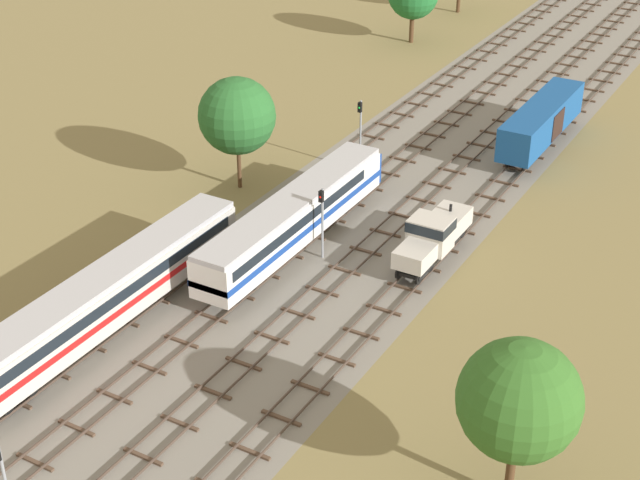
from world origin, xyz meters
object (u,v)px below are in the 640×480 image
Objects in this scene: shunter_loco_centre_mid at (433,235)px; signal_post_near at (322,214)px; freight_boxcar_centre_midfar at (542,120)px; signal_post_mid at (3,474)px; passenger_coach_far_left_nearest at (110,291)px; diesel_railcar_left_near at (294,216)px; signal_post_nearest at (360,127)px.

shunter_loco_centre_mid is 1.63× the size of signal_post_near.
freight_boxcar_centre_midfar is 2.83× the size of signal_post_mid.
signal_post_near is at bearing 64.14° from passenger_coach_far_left_nearest.
signal_post_near reaches higher than shunter_loco_centre_mid.
diesel_railcar_left_near is at bearing -159.26° from shunter_loco_centre_mid.
signal_post_nearest is at bearing 99.11° from diesel_railcar_left_near.
shunter_loco_centre_mid is at bearing -43.36° from signal_post_nearest.
diesel_railcar_left_near is at bearing 94.43° from signal_post_mid.
signal_post_nearest is (2.20, 27.36, 1.12)m from passenger_coach_far_left_nearest.
signal_post_mid is at bearing -90.00° from signal_post_near.
freight_boxcar_centre_midfar is (0.01, 22.04, 0.44)m from shunter_loco_centre_mid.
shunter_loco_centre_mid is 15.25m from signal_post_nearest.
diesel_railcar_left_near is 1.46× the size of freight_boxcar_centre_midfar.
signal_post_near reaches higher than passenger_coach_far_left_nearest.
freight_boxcar_centre_midfar is at bearing 89.98° from shunter_loco_centre_mid.
diesel_railcar_left_near is at bearing 72.08° from passenger_coach_far_left_nearest.
signal_post_near reaches higher than signal_post_mid.
signal_post_near is 28.46m from signal_post_mid.
signal_post_near is (-6.61, -25.36, 0.86)m from freight_boxcar_centre_midfar.
passenger_coach_far_left_nearest is 1.57× the size of freight_boxcar_centre_midfar.
freight_boxcar_centre_midfar is (8.82, 25.38, -0.15)m from diesel_railcar_left_near.
signal_post_nearest is 1.20× the size of signal_post_mid.
shunter_loco_centre_mid is at bearing 20.74° from diesel_railcar_left_near.
shunter_loco_centre_mid is (13.21, 16.95, -0.60)m from passenger_coach_far_left_nearest.
diesel_railcar_left_near is 3.94× the size of signal_post_near.
diesel_railcar_left_near is at bearing -80.89° from signal_post_nearest.
passenger_coach_far_left_nearest is 2.60× the size of shunter_loco_centre_mid.
signal_post_nearest reaches higher than freight_boxcar_centre_midfar.
freight_boxcar_centre_midfar is 2.69× the size of signal_post_near.
freight_boxcar_centre_midfar is at bearing 46.58° from signal_post_nearest.
shunter_loco_centre_mid is 1.71× the size of signal_post_mid.
diesel_railcar_left_near reaches higher than shunter_loco_centre_mid.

